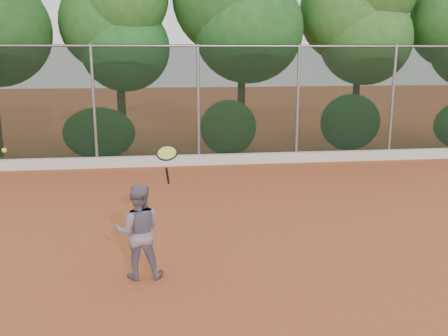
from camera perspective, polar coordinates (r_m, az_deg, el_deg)
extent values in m
plane|color=#AA4E28|center=(8.42, 0.87, -9.87)|extent=(80.00, 80.00, 0.00)
cube|color=silver|center=(14.87, -2.81, 0.94)|extent=(24.00, 0.20, 0.30)
imported|color=slate|center=(7.49, -9.73, -7.16)|extent=(0.70, 0.55, 1.43)
cube|color=black|center=(14.79, -2.94, 7.16)|extent=(24.00, 0.01, 3.50)
cylinder|color=gray|center=(14.71, -3.02, 13.76)|extent=(24.00, 0.06, 0.06)
cylinder|color=gray|center=(14.87, -14.63, 6.79)|extent=(0.09, 0.09, 3.50)
cylinder|color=gray|center=(14.79, -2.94, 7.16)|extent=(0.09, 0.09, 3.50)
cylinder|color=gray|center=(15.31, 8.42, 7.24)|extent=(0.09, 0.09, 3.50)
cylinder|color=gray|center=(16.37, 18.67, 7.07)|extent=(0.09, 0.09, 3.50)
cylinder|color=#3F2A18|center=(17.15, -11.57, 5.89)|extent=(0.28, 0.28, 2.40)
ellipsoid|color=#1F5D21|center=(16.90, -11.25, 13.29)|extent=(2.90, 2.40, 2.80)
ellipsoid|color=#25591E|center=(17.27, -13.03, 15.86)|extent=(3.20, 2.70, 3.10)
cylinder|color=#412C19|center=(16.98, 1.99, 7.10)|extent=(0.26, 0.26, 3.00)
ellipsoid|color=#33762D|center=(16.83, 2.81, 15.56)|extent=(3.60, 3.00, 3.50)
cylinder|color=#3E2518|center=(18.29, 14.76, 6.64)|extent=(0.24, 0.24, 2.70)
ellipsoid|color=#2D6121|center=(18.17, 15.92, 13.97)|extent=(3.20, 2.70, 3.10)
ellipsoid|color=#2B6121|center=(18.31, 14.22, 16.88)|extent=(3.50, 2.90, 3.40)
ellipsoid|color=#2A6426|center=(15.78, -14.08, 3.86)|extent=(2.20, 1.16, 1.60)
ellipsoid|color=#39732C|center=(15.78, 0.51, 4.63)|extent=(1.80, 1.04, 1.76)
ellipsoid|color=#266528|center=(16.78, 14.23, 5.08)|extent=(2.00, 1.10, 1.84)
cylinder|color=black|center=(7.26, -6.48, -0.89)|extent=(0.07, 0.21, 0.29)
torus|color=black|center=(7.13, -6.54, 1.73)|extent=(0.36, 0.32, 0.20)
cylinder|color=#C7D93F|center=(7.13, -6.54, 1.73)|extent=(0.30, 0.27, 0.15)
sphere|color=yellow|center=(7.64, -23.82, 1.86)|extent=(0.07, 0.07, 0.07)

